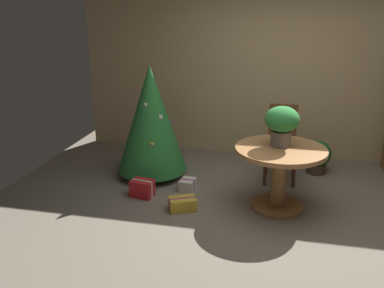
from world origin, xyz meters
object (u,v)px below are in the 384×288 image
object	(u,v)px
round_dining_table	(280,166)
holiday_tree	(151,119)
gift_box_cream	(188,185)
gift_box_gold	(182,204)
wooden_chair_far	(282,138)
gift_box_red	(142,188)
potted_plant	(317,156)
flower_vase	(282,122)

from	to	relation	value
round_dining_table	holiday_tree	bearing A→B (deg)	160.42
gift_box_cream	gift_box_gold	distance (m)	0.52
round_dining_table	gift_box_gold	bearing A→B (deg)	-164.47
wooden_chair_far	gift_box_red	xyz separation A→B (m)	(-1.59, -0.91, -0.46)
gift_box_cream	gift_box_red	bearing A→B (deg)	-149.61
gift_box_red	gift_box_gold	size ratio (longest dim) A/B	0.81
holiday_tree	gift_box_gold	bearing A→B (deg)	-54.46
round_dining_table	wooden_chair_far	xyz separation A→B (m)	(0.00, 0.85, 0.06)
holiday_tree	gift_box_red	world-z (taller)	holiday_tree
round_dining_table	gift_box_gold	size ratio (longest dim) A/B	2.83
gift_box_red	gift_box_gold	bearing A→B (deg)	-22.66
holiday_tree	potted_plant	world-z (taller)	holiday_tree
holiday_tree	gift_box_red	bearing A→B (deg)	-83.17
round_dining_table	wooden_chair_far	distance (m)	0.85
round_dining_table	gift_box_cream	bearing A→B (deg)	168.26
round_dining_table	gift_box_cream	xyz separation A→B (m)	(-1.10, 0.23, -0.43)
gift_box_cream	gift_box_gold	size ratio (longest dim) A/B	0.65
wooden_chair_far	potted_plant	size ratio (longest dim) A/B	2.15
wooden_chair_far	gift_box_red	distance (m)	1.89
round_dining_table	potted_plant	distance (m)	1.29
gift_box_red	potted_plant	xyz separation A→B (m)	(2.08, 1.22, 0.14)
flower_vase	holiday_tree	distance (m)	1.75
holiday_tree	gift_box_gold	size ratio (longest dim) A/B	4.22
holiday_tree	gift_box_red	xyz separation A→B (m)	(0.08, -0.65, -0.69)
round_dining_table	wooden_chair_far	world-z (taller)	wooden_chair_far
round_dining_table	gift_box_cream	world-z (taller)	round_dining_table
flower_vase	gift_box_gold	bearing A→B (deg)	-160.37
flower_vase	gift_box_red	size ratio (longest dim) A/B	1.55
round_dining_table	gift_box_red	distance (m)	1.64
flower_vase	potted_plant	bearing A→B (deg)	65.34
flower_vase	holiday_tree	xyz separation A→B (m)	(-1.66, 0.52, -0.19)
wooden_chair_far	holiday_tree	xyz separation A→B (m)	(-1.67, -0.26, 0.23)
gift_box_gold	wooden_chair_far	bearing A→B (deg)	47.59
holiday_tree	gift_box_gold	world-z (taller)	holiday_tree
flower_vase	gift_box_red	bearing A→B (deg)	-175.06
gift_box_gold	potted_plant	distance (m)	2.11
round_dining_table	holiday_tree	world-z (taller)	holiday_tree
wooden_chair_far	gift_box_gold	xyz separation A→B (m)	(-1.04, -1.14, -0.49)
gift_box_red	gift_box_cream	distance (m)	0.57
holiday_tree	flower_vase	bearing A→B (deg)	-17.24
holiday_tree	gift_box_red	distance (m)	0.95
holiday_tree	gift_box_cream	bearing A→B (deg)	-32.73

